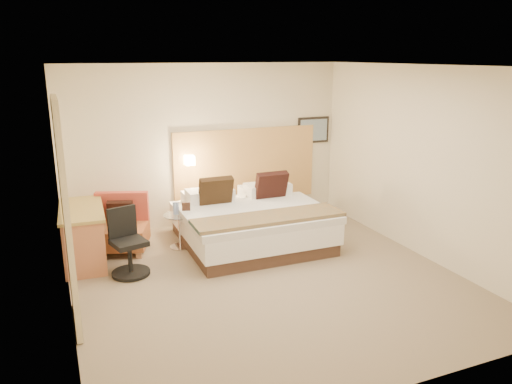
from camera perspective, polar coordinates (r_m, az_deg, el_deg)
name	(u,v)px	position (r m, az deg, el deg)	size (l,w,h in m)	color
floor	(266,279)	(6.63, 1.19, -9.89)	(4.80, 5.00, 0.02)	#837058
ceiling	(268,65)	(6.00, 1.34, 14.32)	(4.80, 5.00, 0.02)	white
wall_back	(207,145)	(8.48, -5.65, 5.33)	(4.80, 0.02, 2.70)	beige
wall_front	(395,248)	(4.11, 15.65, -6.20)	(4.80, 0.02, 2.70)	beige
wall_left	(59,199)	(5.67, -21.60, -0.76)	(0.02, 5.00, 2.70)	beige
wall_right	(422,162)	(7.46, 18.47, 3.22)	(0.02, 5.00, 2.70)	beige
headboard_panel	(246,166)	(8.75, -1.11, 3.04)	(2.60, 0.04, 1.30)	tan
art_frame	(313,130)	(9.22, 6.56, 7.06)	(0.62, 0.03, 0.47)	black
art_canvas	(314,130)	(9.20, 6.62, 7.04)	(0.54, 0.01, 0.39)	gray
lamp_arm	(188,160)	(8.34, -7.73, 3.69)	(0.02, 0.02, 0.12)	silver
lamp_shade	(189,160)	(8.28, -7.62, 3.62)	(0.15, 0.15, 0.15)	#FAE8C3
curtain	(66,217)	(5.47, -20.86, -2.69)	(0.06, 0.90, 2.42)	beige
bottle_a	(175,208)	(7.53, -9.27, -1.85)	(0.06, 0.06, 0.19)	#9AB5EE
bottle_b	(177,208)	(7.54, -9.00, -1.83)	(0.06, 0.06, 0.19)	#89A0D5
menu_folder	(186,209)	(7.45, -7.99, -1.91)	(0.12, 0.05, 0.21)	#351E15
bed	(251,222)	(7.69, -0.62, -3.44)	(2.17, 2.09, 1.04)	#422B21
lounge_chair	(120,228)	(7.70, -15.24, -4.04)	(0.97, 0.91, 0.83)	tan
side_table	(180,229)	(7.61, -8.69, -4.22)	(0.58, 0.58, 0.52)	silver
desk	(84,220)	(7.31, -19.07, -3.01)	(0.64, 1.29, 0.79)	#A1863F
desk_chair	(128,248)	(6.82, -14.43, -6.20)	(0.61, 0.61, 0.89)	black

